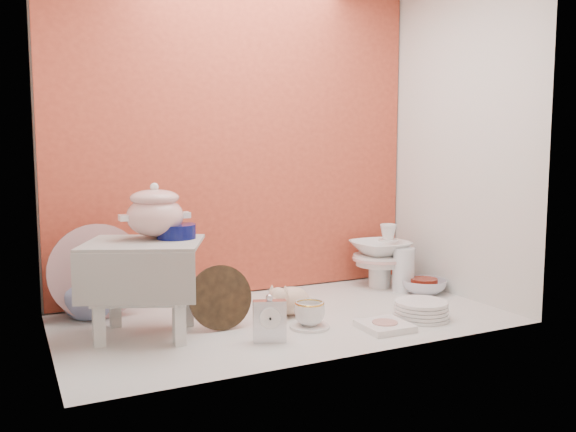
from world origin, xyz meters
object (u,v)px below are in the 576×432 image
(step_stool, at_px, (145,289))
(gold_rim_teacup, at_px, (310,313))
(mantel_clock, at_px, (270,319))
(porcelain_tower, at_px, (380,256))
(crystal_bowl, at_px, (424,286))
(dinner_plate_stack, at_px, (421,310))
(blue_white_vase, at_px, (89,288))
(floral_platter, at_px, (98,272))
(soup_tureen, at_px, (155,211))
(plush_pig, at_px, (290,300))

(step_stool, height_order, gold_rim_teacup, step_stool)
(mantel_clock, xyz_separation_m, gold_rim_teacup, (0.21, 0.09, -0.03))
(step_stool, xyz_separation_m, porcelain_tower, (1.23, 0.27, -0.02))
(crystal_bowl, bearing_deg, dinner_plate_stack, -130.47)
(dinner_plate_stack, bearing_deg, blue_white_vase, 152.95)
(mantel_clock, xyz_separation_m, porcelain_tower, (0.85, 0.54, 0.07))
(mantel_clock, height_order, gold_rim_teacup, mantel_clock)
(dinner_plate_stack, bearing_deg, porcelain_tower, 72.38)
(floral_platter, xyz_separation_m, mantel_clock, (0.51, -0.58, -0.11))
(soup_tureen, bearing_deg, plush_pig, -4.39)
(step_stool, xyz_separation_m, dinner_plate_stack, (1.06, -0.27, -0.14))
(mantel_clock, height_order, porcelain_tower, porcelain_tower)
(mantel_clock, xyz_separation_m, dinner_plate_stack, (0.68, -0.00, -0.05))
(porcelain_tower, bearing_deg, crystal_bowl, -60.51)
(dinner_plate_stack, relative_size, porcelain_tower, 0.72)
(soup_tureen, xyz_separation_m, mantel_clock, (0.33, -0.32, -0.37))
(soup_tureen, relative_size, blue_white_vase, 1.02)
(floral_platter, distance_m, dinner_plate_stack, 1.33)
(step_stool, xyz_separation_m, soup_tureen, (0.06, 0.05, 0.28))
(gold_rim_teacup, height_order, dinner_plate_stack, gold_rim_teacup)
(floral_platter, bearing_deg, porcelain_tower, -1.84)
(step_stool, relative_size, dinner_plate_stack, 1.79)
(soup_tureen, xyz_separation_m, crystal_bowl, (1.29, 0.02, -0.43))
(mantel_clock, bearing_deg, porcelain_tower, 51.74)
(step_stool, distance_m, dinner_plate_stack, 1.11)
(step_stool, distance_m, floral_platter, 0.33)
(plush_pig, xyz_separation_m, crystal_bowl, (0.75, 0.06, -0.03))
(floral_platter, xyz_separation_m, dinner_plate_stack, (1.19, -0.58, -0.16))
(crystal_bowl, bearing_deg, step_stool, -177.37)
(mantel_clock, bearing_deg, dinner_plate_stack, 19.09)
(floral_platter, xyz_separation_m, blue_white_vase, (-0.03, 0.04, -0.07))
(soup_tureen, distance_m, floral_platter, 0.42)
(dinner_plate_stack, bearing_deg, floral_platter, 153.74)
(gold_rim_teacup, height_order, porcelain_tower, porcelain_tower)
(blue_white_vase, bearing_deg, step_stool, -66.09)
(blue_white_vase, relative_size, plush_pig, 1.14)
(floral_platter, distance_m, blue_white_vase, 0.08)
(plush_pig, height_order, porcelain_tower, porcelain_tower)
(mantel_clock, relative_size, gold_rim_teacup, 1.45)
(gold_rim_teacup, bearing_deg, plush_pig, 87.57)
(gold_rim_teacup, bearing_deg, soup_tureen, 156.76)
(floral_platter, relative_size, plush_pig, 1.78)
(soup_tureen, xyz_separation_m, gold_rim_teacup, (0.54, -0.23, -0.40))
(mantel_clock, bearing_deg, soup_tureen, 155.56)
(soup_tureen, height_order, crystal_bowl, soup_tureen)
(step_stool, height_order, plush_pig, step_stool)
(step_stool, distance_m, mantel_clock, 0.48)
(floral_platter, relative_size, mantel_clock, 2.26)
(gold_rim_teacup, xyz_separation_m, porcelain_tower, (0.64, 0.45, 0.10))
(soup_tureen, height_order, mantel_clock, soup_tureen)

